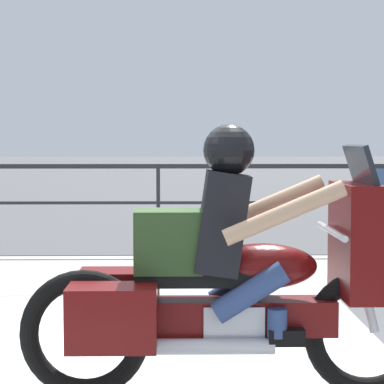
{
  "coord_description": "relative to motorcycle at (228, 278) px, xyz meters",
  "views": [
    {
      "loc": [
        0.28,
        -4.77,
        1.48
      ],
      "look_at": [
        0.36,
        -0.32,
        1.16
      ],
      "focal_mm": 70.0,
      "sensor_mm": 36.0,
      "label": 1
    }
  ],
  "objects": [
    {
      "name": "motorcycle",
      "position": [
        0.0,
        0.0,
        0.0
      ],
      "size": [
        2.37,
        0.76,
        1.56
      ],
      "rotation": [
        0.0,
        0.0,
        -0.02
      ],
      "color": "black",
      "rests_on": "ground"
    },
    {
      "name": "ground_plane",
      "position": [
        -0.56,
        0.58,
        -0.69
      ],
      "size": [
        120.0,
        120.0,
        0.0
      ],
      "primitive_type": "plane",
      "color": "#565659"
    },
    {
      "name": "sidewalk_band",
      "position": [
        -0.56,
        3.98,
        -0.69
      ],
      "size": [
        44.0,
        2.4,
        0.01
      ],
      "primitive_type": "cube",
      "color": "#B7B2A8",
      "rests_on": "ground"
    },
    {
      "name": "fence_railing",
      "position": [
        -0.56,
        5.77,
        0.22
      ],
      "size": [
        36.0,
        0.05,
        1.15
      ],
      "color": "#232326",
      "rests_on": "ground"
    },
    {
      "name": "crosswalk_band",
      "position": [
        -0.39,
        0.38,
        -0.69
      ],
      "size": [
        3.18,
        6.0,
        0.01
      ],
      "primitive_type": "cube",
      "color": "silver",
      "rests_on": "ground"
    }
  ]
}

